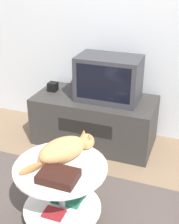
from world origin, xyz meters
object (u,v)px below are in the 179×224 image
object	(u,v)px
tv	(109,79)
speaker	(53,87)
cat	(65,149)
dvd_box	(58,176)

from	to	relation	value
tv	speaker	distance (m)	0.61
speaker	cat	bearing A→B (deg)	-59.88
dvd_box	speaker	bearing A→B (deg)	117.71
tv	speaker	bearing A→B (deg)	178.91
speaker	cat	world-z (taller)	cat
tv	cat	world-z (taller)	tv
cat	dvd_box	bearing A→B (deg)	-134.65
dvd_box	cat	distance (m)	0.23
tv	dvd_box	size ratio (longest dim) A/B	2.50
speaker	dvd_box	bearing A→B (deg)	-62.29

